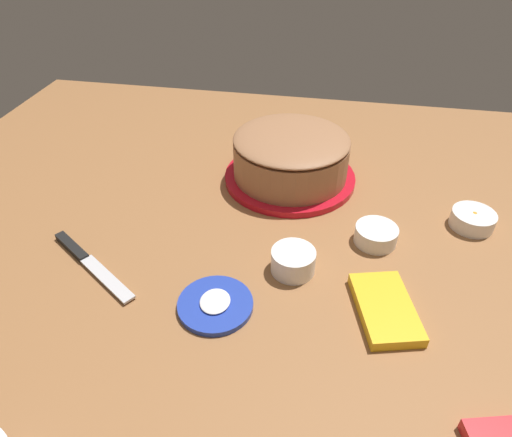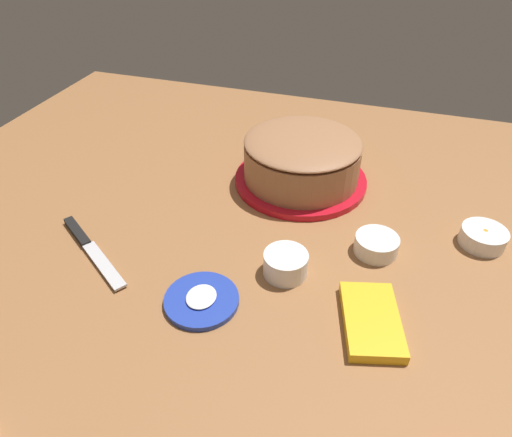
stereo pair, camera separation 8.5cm
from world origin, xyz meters
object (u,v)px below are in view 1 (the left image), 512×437
sprinkle_bowl_green (293,260)px  sprinkle_bowl_orange (473,219)px  frosting_tub_lid (215,304)px  candy_box_upper (385,308)px  spreading_knife (86,258)px  frosted_cake (291,158)px  sprinkle_bowl_pink (376,235)px

sprinkle_bowl_green → sprinkle_bowl_orange: 0.37m
frosting_tub_lid → sprinkle_bowl_orange: sprinkle_bowl_orange is taller
candy_box_upper → spreading_knife: bearing=-107.7°
frosted_cake → sprinkle_bowl_pink: size_ratio=3.69×
sprinkle_bowl_orange → candy_box_upper: (0.25, -0.17, -0.01)m
frosting_tub_lid → frosted_cake: bearing=169.9°
sprinkle_bowl_orange → candy_box_upper: size_ratio=0.58×
spreading_knife → sprinkle_bowl_pink: 0.52m
frosting_tub_lid → sprinkle_bowl_orange: bearing=123.6°
spreading_knife → frosting_tub_lid: bearing=76.2°
sprinkle_bowl_pink → frosting_tub_lid: bearing=-50.5°
frosting_tub_lid → sprinkle_bowl_pink: 0.33m
frosting_tub_lid → sprinkle_bowl_pink: bearing=129.5°
spreading_knife → sprinkle_bowl_orange: sprinkle_bowl_orange is taller
sprinkle_bowl_pink → sprinkle_bowl_green: (0.10, -0.14, 0.01)m
frosted_cake → frosting_tub_lid: (0.39, -0.07, -0.05)m
spreading_knife → sprinkle_bowl_orange: (-0.23, 0.69, 0.01)m
frosted_cake → sprinkle_bowl_orange: bearing=74.5°
spreading_knife → sprinkle_bowl_green: bearing=96.9°
sprinkle_bowl_green → candy_box_upper: bearing=65.8°
spreading_knife → sprinkle_bowl_pink: (-0.15, 0.50, 0.01)m
sprinkle_bowl_green → sprinkle_bowl_orange: (-0.18, 0.33, -0.01)m
frosting_tub_lid → sprinkle_bowl_pink: sprinkle_bowl_pink is taller
frosted_cake → sprinkle_bowl_green: frosted_cake is taller
frosting_tub_lid → sprinkle_bowl_pink: (-0.21, 0.25, 0.01)m
spreading_knife → sprinkle_bowl_pink: bearing=106.2°
candy_box_upper → sprinkle_bowl_orange: bearing=130.7°
sprinkle_bowl_pink → sprinkle_bowl_orange: bearing=113.9°
sprinkle_bowl_pink → sprinkle_bowl_orange: size_ratio=0.95×
spreading_knife → sprinkle_bowl_orange: bearing=108.3°
frosting_tub_lid → sprinkle_bowl_green: (-0.11, 0.11, 0.02)m
frosting_tub_lid → candy_box_upper: candy_box_upper is taller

